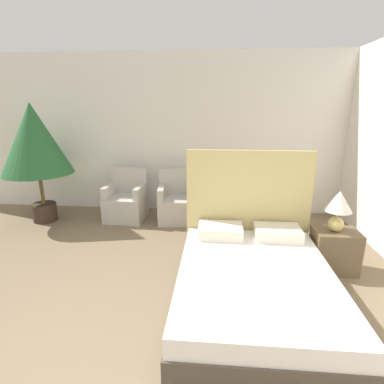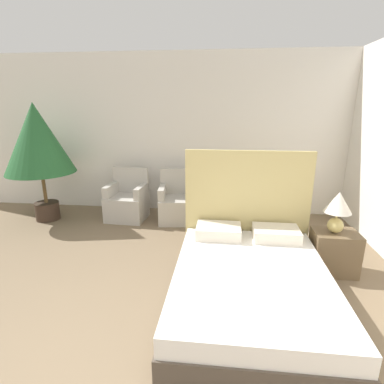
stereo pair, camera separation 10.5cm
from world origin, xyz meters
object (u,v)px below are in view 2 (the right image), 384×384
armchair_near_window_left (127,203)px  nightstand (334,252)px  potted_palm (37,141)px  armchair_near_window_right (179,205)px  table_lamp (338,207)px  bed (250,278)px

armchair_near_window_left → nightstand: armchair_near_window_left is taller
armchair_near_window_left → potted_palm: bearing=-169.1°
armchair_near_window_left → nightstand: 3.41m
armchair_near_window_right → nightstand: bearing=-40.8°
potted_palm → table_lamp: bearing=-16.1°
armchair_near_window_left → potted_palm: size_ratio=0.44×
nightstand → armchair_near_window_right: bearing=145.6°
bed → armchair_near_window_left: 2.96m
table_lamp → potted_palm: bearing=163.9°
armchair_near_window_left → nightstand: bearing=-21.9°
potted_palm → armchair_near_window_left: bearing=7.3°
nightstand → potted_palm: bearing=164.1°
bed → nightstand: 1.27m
bed → armchair_near_window_left: (-2.02, 2.17, 0.02)m
armchair_near_window_right → bed: bearing=-69.8°
armchair_near_window_right → potted_palm: size_ratio=0.44×
bed → potted_palm: 4.13m
bed → nightstand: bed is taller
armchair_near_window_left → armchair_near_window_right: size_ratio=1.00×
table_lamp → armchair_near_window_right: bearing=145.1°
potted_palm → bed: bearing=-29.9°
armchair_near_window_left → potted_palm: 1.82m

